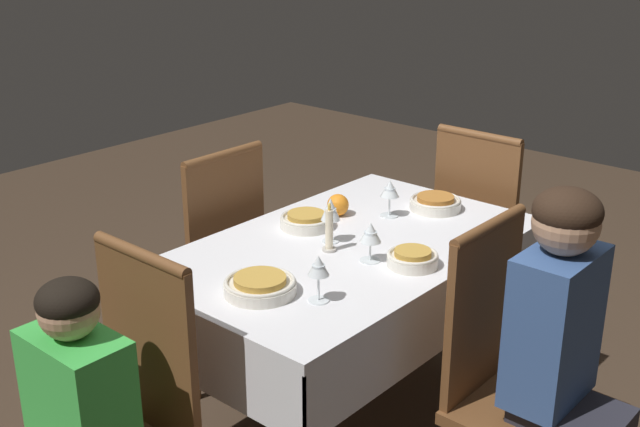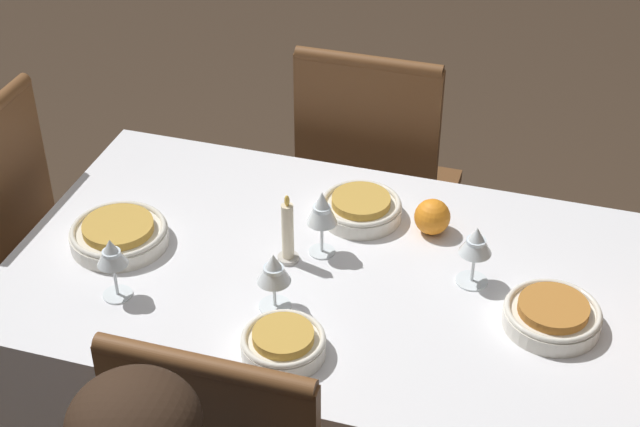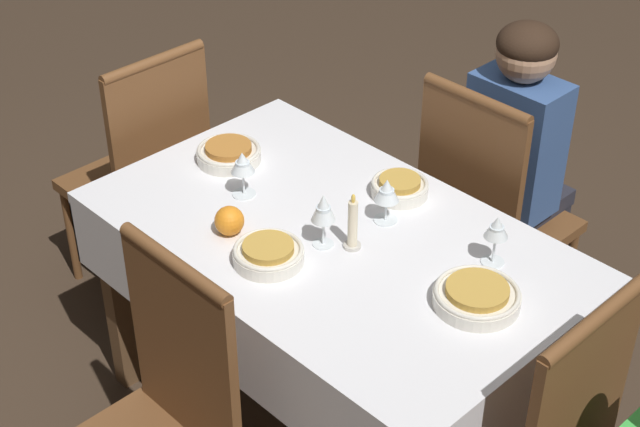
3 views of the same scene
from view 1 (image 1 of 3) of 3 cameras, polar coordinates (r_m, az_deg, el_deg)
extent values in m
plane|color=#3D2D21|center=(3.22, 1.75, -14.95)|extent=(8.00, 8.00, 0.00)
cube|color=silver|center=(2.84, 1.92, -2.52)|extent=(1.40, 0.85, 0.04)
cube|color=silver|center=(2.68, 8.96, -7.37)|extent=(1.40, 0.01, 0.22)
cube|color=silver|center=(3.15, -4.08, -2.68)|extent=(1.40, 0.01, 0.22)
cube|color=silver|center=(2.46, -8.57, -10.11)|extent=(0.01, 0.85, 0.22)
cube|color=silver|center=(3.42, 9.26, -1.00)|extent=(0.01, 0.85, 0.22)
cube|color=brown|center=(3.32, 13.63, -6.92)|extent=(0.06, 0.06, 0.74)
cube|color=brown|center=(2.87, -12.05, -11.49)|extent=(0.06, 0.06, 0.74)
cube|color=brown|center=(3.65, 3.74, -3.68)|extent=(0.06, 0.06, 0.74)
cube|color=brown|center=(2.61, 14.95, -13.62)|extent=(0.43, 0.43, 0.04)
cube|color=brown|center=(2.54, 11.50, -6.64)|extent=(0.40, 0.03, 0.55)
cylinder|color=brown|center=(2.43, 11.96, -0.89)|extent=(0.39, 0.04, 0.04)
cylinder|color=brown|center=(2.95, 12.87, -14.37)|extent=(0.03, 0.03, 0.41)
cube|color=brown|center=(2.36, -12.12, -8.98)|extent=(0.03, 0.40, 0.55)
cylinder|color=brown|center=(2.24, -12.64, -2.87)|extent=(0.04, 0.39, 0.04)
cube|color=brown|center=(3.44, -8.78, -4.35)|extent=(0.43, 0.43, 0.04)
cube|color=brown|center=(3.18, -6.70, -0.59)|extent=(0.40, 0.03, 0.55)
cylinder|color=brown|center=(3.10, -6.91, 4.14)|extent=(0.39, 0.04, 0.04)
cylinder|color=brown|center=(3.78, -8.30, -5.73)|extent=(0.03, 0.03, 0.41)
cylinder|color=brown|center=(3.57, -12.91, -7.70)|extent=(0.03, 0.03, 0.41)
cylinder|color=brown|center=(3.53, -4.19, -7.58)|extent=(0.03, 0.03, 0.41)
cylinder|color=brown|center=(3.31, -8.91, -9.86)|extent=(0.03, 0.03, 0.41)
cube|color=brown|center=(3.77, 12.23, -2.31)|extent=(0.43, 0.43, 0.04)
cube|color=brown|center=(3.50, 10.98, 1.14)|extent=(0.03, 0.40, 0.55)
cylinder|color=brown|center=(3.42, 11.29, 5.46)|extent=(0.04, 0.39, 0.04)
cylinder|color=brown|center=(3.94, 15.75, -5.18)|extent=(0.03, 0.03, 0.41)
cylinder|color=brown|center=(4.09, 10.99, -3.75)|extent=(0.03, 0.03, 0.41)
cylinder|color=brown|center=(3.63, 13.10, -7.24)|extent=(0.03, 0.03, 0.41)
cylinder|color=brown|center=(3.79, 8.06, -5.59)|extent=(0.03, 0.03, 0.41)
cube|color=#282833|center=(2.55, 17.47, -13.52)|extent=(0.24, 0.31, 0.06)
cube|color=#38568E|center=(2.44, 16.31, -7.73)|extent=(0.30, 0.18, 0.47)
sphere|color=tan|center=(2.31, 17.11, -0.60)|extent=(0.19, 0.19, 0.19)
ellipsoid|color=black|center=(2.30, 17.20, 0.17)|extent=(0.19, 0.19, 0.13)
cube|color=green|center=(2.27, -16.78, -12.03)|extent=(0.18, 0.30, 0.33)
sphere|color=tan|center=(2.15, -17.45, -6.56)|extent=(0.16, 0.16, 0.16)
ellipsoid|color=black|center=(2.14, -17.53, -5.89)|extent=(0.16, 0.16, 0.11)
cylinder|color=silver|center=(2.68, 6.63, -3.33)|extent=(0.17, 0.17, 0.04)
torus|color=silver|center=(2.67, 6.65, -2.89)|extent=(0.17, 0.17, 0.01)
cylinder|color=gold|center=(2.67, 6.66, -2.78)|extent=(0.12, 0.12, 0.02)
cylinder|color=white|center=(2.70, 3.57, -3.35)|extent=(0.07, 0.07, 0.00)
cylinder|color=white|center=(2.69, 3.59, -2.67)|extent=(0.01, 0.01, 0.07)
cone|color=white|center=(2.66, 3.62, -1.33)|extent=(0.07, 0.07, 0.07)
cylinder|color=white|center=(2.67, 3.61, -1.60)|extent=(0.04, 0.04, 0.03)
cylinder|color=silver|center=(2.48, -4.28, -5.30)|extent=(0.23, 0.23, 0.04)
torus|color=silver|center=(2.47, -4.29, -4.84)|extent=(0.22, 0.22, 0.01)
cylinder|color=gold|center=(2.47, -4.30, -4.71)|extent=(0.16, 0.16, 0.02)
cylinder|color=white|center=(2.43, -0.10, -6.19)|extent=(0.06, 0.06, 0.00)
cylinder|color=white|center=(2.41, -0.10, -5.28)|extent=(0.01, 0.01, 0.08)
cone|color=white|center=(2.38, -0.11, -3.70)|extent=(0.07, 0.07, 0.06)
cylinder|color=white|center=(2.39, -0.10, -3.98)|extent=(0.04, 0.04, 0.03)
cylinder|color=silver|center=(2.98, -0.98, -0.65)|extent=(0.19, 0.19, 0.04)
torus|color=silver|center=(2.97, -0.99, -0.25)|extent=(0.19, 0.19, 0.01)
cylinder|color=gold|center=(2.97, -0.99, -0.14)|extent=(0.14, 0.14, 0.02)
cylinder|color=white|center=(2.85, 0.74, -1.98)|extent=(0.06, 0.06, 0.00)
cylinder|color=white|center=(2.84, 0.74, -1.20)|extent=(0.01, 0.01, 0.08)
cone|color=white|center=(2.81, 0.75, 0.33)|extent=(0.07, 0.07, 0.08)
cylinder|color=white|center=(2.81, 0.75, 0.02)|extent=(0.04, 0.04, 0.04)
cylinder|color=silver|center=(3.19, 8.20, 0.61)|extent=(0.20, 0.20, 0.04)
torus|color=silver|center=(3.18, 8.22, 0.98)|extent=(0.20, 0.20, 0.01)
cylinder|color=#B2702D|center=(3.18, 8.23, 1.08)|extent=(0.15, 0.15, 0.02)
cylinder|color=white|center=(3.10, 4.93, -0.15)|extent=(0.07, 0.07, 0.00)
cylinder|color=white|center=(3.09, 4.95, 0.55)|extent=(0.01, 0.01, 0.08)
cone|color=white|center=(3.06, 4.99, 1.80)|extent=(0.07, 0.07, 0.07)
cylinder|color=white|center=(3.07, 4.99, 1.57)|extent=(0.04, 0.04, 0.03)
cylinder|color=beige|center=(2.78, 0.66, -2.56)|extent=(0.05, 0.05, 0.01)
cylinder|color=beige|center=(2.75, 0.66, -1.13)|extent=(0.03, 0.03, 0.14)
ellipsoid|color=#F9C64C|center=(2.72, 0.67, 0.47)|extent=(0.01, 0.01, 0.03)
sphere|color=orange|center=(3.09, 1.29, 0.62)|extent=(0.08, 0.08, 0.08)
camera|label=2|loc=(2.53, 44.21, 21.29)|focal=55.00mm
camera|label=3|loc=(3.29, -45.31, 24.19)|focal=55.00mm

